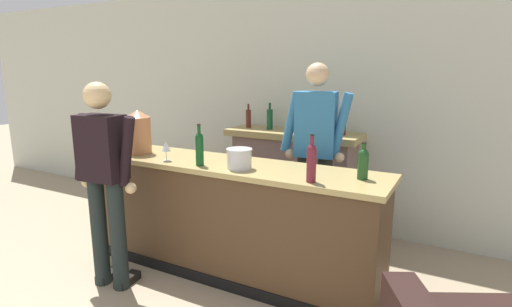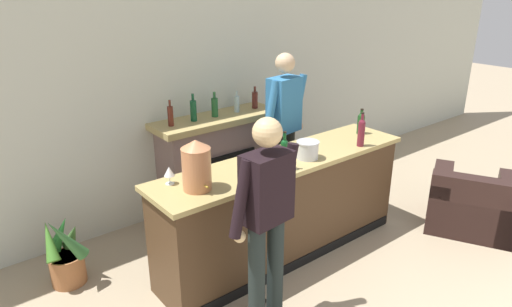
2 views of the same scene
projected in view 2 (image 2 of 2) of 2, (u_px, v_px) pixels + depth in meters
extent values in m
cube|color=beige|center=(216.00, 89.00, 5.34)|extent=(12.00, 0.07, 2.75)
cube|color=#47311D|center=(284.00, 209.00, 4.42)|extent=(2.63, 0.56, 0.98)
cube|color=tan|center=(285.00, 161.00, 4.24)|extent=(2.70, 0.63, 0.04)
cube|color=black|center=(303.00, 261.00, 4.37)|extent=(2.58, 0.01, 0.10)
cube|color=#7E6661|center=(217.00, 165.00, 5.35)|extent=(1.34, 0.44, 1.07)
cube|color=black|center=(229.00, 182.00, 5.22)|extent=(0.74, 0.02, 0.68)
cube|color=tan|center=(217.00, 119.00, 5.13)|extent=(1.50, 0.52, 0.07)
cylinder|color=#552016|center=(171.00, 116.00, 4.75)|extent=(0.06, 0.06, 0.21)
cylinder|color=#552016|center=(170.00, 103.00, 4.70)|extent=(0.02, 0.02, 0.07)
cylinder|color=#114628|center=(193.00, 111.00, 4.90)|extent=(0.07, 0.07, 0.23)
cylinder|color=#114628|center=(193.00, 97.00, 4.85)|extent=(0.03, 0.03, 0.08)
cylinder|color=#1E5329|center=(215.00, 107.00, 5.07)|extent=(0.07, 0.07, 0.21)
cylinder|color=#1E5329|center=(214.00, 95.00, 5.02)|extent=(0.03, 0.03, 0.07)
cylinder|color=#A6BEC0|center=(237.00, 104.00, 5.25)|extent=(0.06, 0.06, 0.19)
cylinder|color=#A6BEC0|center=(237.00, 93.00, 5.20)|extent=(0.02, 0.02, 0.06)
cylinder|color=#56221C|center=(255.00, 100.00, 5.40)|extent=(0.07, 0.07, 0.20)
cylinder|color=#56221C|center=(255.00, 89.00, 5.35)|extent=(0.03, 0.03, 0.07)
cube|color=black|center=(471.00, 207.00, 5.03)|extent=(1.13, 1.15, 0.44)
cube|color=black|center=(473.00, 209.00, 4.71)|extent=(0.56, 0.86, 0.70)
cube|color=black|center=(507.00, 208.00, 4.87)|extent=(0.83, 0.55, 0.58)
cube|color=black|center=(440.00, 196.00, 5.13)|extent=(0.83, 0.55, 0.58)
cylinder|color=#A06239|center=(68.00, 269.00, 4.10)|extent=(0.30, 0.30, 0.28)
cylinder|color=#332319|center=(66.00, 257.00, 4.05)|extent=(0.27, 0.27, 0.02)
cone|color=#3A612C|center=(72.00, 235.00, 4.06)|extent=(0.18, 0.29, 0.32)
cone|color=#29752E|center=(60.00, 234.00, 4.06)|extent=(0.25, 0.13, 0.33)
cone|color=#3B7024|center=(49.00, 241.00, 3.93)|extent=(0.16, 0.33, 0.36)
cone|color=#326833|center=(66.00, 239.00, 3.86)|extent=(0.34, 0.13, 0.46)
cylinder|color=black|center=(275.00, 269.00, 3.55)|extent=(0.13, 0.13, 0.94)
cylinder|color=black|center=(257.00, 280.00, 3.42)|extent=(0.13, 0.13, 0.94)
cube|color=black|center=(267.00, 188.00, 3.22)|extent=(0.38, 0.25, 0.52)
cylinder|color=black|center=(287.00, 180.00, 3.39)|extent=(0.20, 0.08, 0.57)
sphere|color=#D8B47E|center=(284.00, 215.00, 3.51)|extent=(0.09, 0.09, 0.09)
cylinder|color=black|center=(241.00, 199.00, 3.09)|extent=(0.20, 0.08, 0.57)
sphere|color=#D8B47E|center=(240.00, 236.00, 3.21)|extent=(0.09, 0.09, 0.09)
sphere|color=#D8B47E|center=(267.00, 132.00, 3.07)|extent=(0.21, 0.21, 0.21)
cylinder|color=black|center=(277.00, 176.00, 5.11)|extent=(0.13, 0.13, 1.02)
cube|color=black|center=(281.00, 216.00, 5.24)|extent=(0.13, 0.25, 0.07)
cylinder|color=black|center=(288.00, 171.00, 5.25)|extent=(0.13, 0.13, 1.02)
cube|color=black|center=(292.00, 209.00, 5.37)|extent=(0.13, 0.25, 0.07)
cube|color=teal|center=(284.00, 105.00, 4.89)|extent=(0.39, 0.27, 0.59)
cylinder|color=teal|center=(271.00, 108.00, 4.71)|extent=(0.20, 0.08, 0.57)
sphere|color=#D2AE85|center=(273.00, 136.00, 4.81)|extent=(0.09, 0.09, 0.09)
cylinder|color=teal|center=(299.00, 100.00, 5.03)|extent=(0.20, 0.08, 0.57)
sphere|color=#D2AE85|center=(299.00, 126.00, 5.12)|extent=(0.09, 0.09, 0.09)
sphere|color=#D2AE85|center=(285.00, 63.00, 4.73)|extent=(0.21, 0.21, 0.21)
cylinder|color=#C67D51|center=(197.00, 169.00, 3.55)|extent=(0.23, 0.23, 0.34)
cone|color=#C67D51|center=(195.00, 144.00, 3.48)|extent=(0.23, 0.23, 0.07)
cylinder|color=#B29333|center=(206.00, 187.00, 3.49)|extent=(0.02, 0.04, 0.02)
cylinder|color=silver|center=(308.00, 150.00, 4.21)|extent=(0.20, 0.20, 0.15)
cylinder|color=silver|center=(308.00, 142.00, 4.18)|extent=(0.21, 0.21, 0.01)
cylinder|color=#19421B|center=(361.00, 125.00, 4.87)|extent=(0.08, 0.08, 0.19)
sphere|color=#19421B|center=(361.00, 117.00, 4.84)|extent=(0.07, 0.07, 0.07)
cylinder|color=#19421B|center=(362.00, 113.00, 4.82)|extent=(0.03, 0.03, 0.07)
cylinder|color=black|center=(362.00, 109.00, 4.81)|extent=(0.03, 0.03, 0.01)
cylinder|color=maroon|center=(361.00, 134.00, 4.50)|extent=(0.07, 0.07, 0.24)
sphere|color=maroon|center=(362.00, 123.00, 4.46)|extent=(0.07, 0.07, 0.07)
cylinder|color=maroon|center=(362.00, 118.00, 4.44)|extent=(0.03, 0.03, 0.09)
cylinder|color=black|center=(363.00, 113.00, 4.42)|extent=(0.03, 0.03, 0.01)
cylinder|color=#0F451B|center=(284.00, 156.00, 3.94)|extent=(0.07, 0.07, 0.24)
sphere|color=#0F451B|center=(285.00, 143.00, 3.90)|extent=(0.06, 0.06, 0.06)
cylinder|color=#0F451B|center=(285.00, 138.00, 3.88)|extent=(0.03, 0.03, 0.09)
cylinder|color=black|center=(285.00, 132.00, 3.86)|extent=(0.03, 0.03, 0.01)
cylinder|color=silver|center=(252.00, 180.00, 3.77)|extent=(0.06, 0.06, 0.01)
cylinder|color=silver|center=(252.00, 175.00, 3.76)|extent=(0.01, 0.01, 0.08)
cone|color=silver|center=(252.00, 165.00, 3.73)|extent=(0.08, 0.08, 0.09)
cylinder|color=silver|center=(170.00, 184.00, 3.70)|extent=(0.07, 0.07, 0.01)
cylinder|color=silver|center=(170.00, 180.00, 3.69)|extent=(0.01, 0.01, 0.07)
cone|color=silver|center=(169.00, 171.00, 3.66)|extent=(0.09, 0.09, 0.08)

